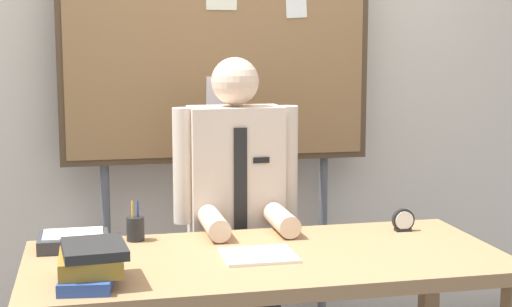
{
  "coord_description": "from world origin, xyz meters",
  "views": [
    {
      "loc": [
        -0.63,
        -2.63,
        1.52
      ],
      "look_at": [
        0.0,
        0.18,
        1.1
      ],
      "focal_mm": 53.48,
      "sensor_mm": 36.0,
      "label": 1
    }
  ],
  "objects_px": {
    "book_stack": "(91,263)",
    "open_notebook": "(259,255)",
    "bulletin_board": "(218,53)",
    "desk": "(267,278)",
    "paper_tray": "(73,241)",
    "person": "(236,234)",
    "pen_holder": "(135,228)",
    "desk_clock": "(403,221)"
  },
  "relations": [
    {
      "from": "book_stack",
      "to": "open_notebook",
      "type": "xyz_separation_m",
      "value": [
        0.59,
        0.18,
        -0.06
      ]
    },
    {
      "from": "bulletin_board",
      "to": "open_notebook",
      "type": "xyz_separation_m",
      "value": [
        -0.03,
        -1.04,
        -0.71
      ]
    },
    {
      "from": "desk",
      "to": "paper_tray",
      "type": "bearing_deg",
      "value": 159.74
    },
    {
      "from": "person",
      "to": "book_stack",
      "type": "height_order",
      "value": "person"
    },
    {
      "from": "desk",
      "to": "bulletin_board",
      "type": "height_order",
      "value": "bulletin_board"
    },
    {
      "from": "pen_holder",
      "to": "open_notebook",
      "type": "bearing_deg",
      "value": -38.32
    },
    {
      "from": "bulletin_board",
      "to": "open_notebook",
      "type": "height_order",
      "value": "bulletin_board"
    },
    {
      "from": "bulletin_board",
      "to": "book_stack",
      "type": "distance_m",
      "value": 1.52
    },
    {
      "from": "desk_clock",
      "to": "desk",
      "type": "bearing_deg",
      "value": -160.43
    },
    {
      "from": "desk",
      "to": "person",
      "type": "height_order",
      "value": "person"
    },
    {
      "from": "bulletin_board",
      "to": "person",
      "type": "bearing_deg",
      "value": -90.02
    },
    {
      "from": "bulletin_board",
      "to": "paper_tray",
      "type": "bearing_deg",
      "value": -132.03
    },
    {
      "from": "desk_clock",
      "to": "pen_holder",
      "type": "distance_m",
      "value": 1.09
    },
    {
      "from": "bulletin_board",
      "to": "pen_holder",
      "type": "distance_m",
      "value": 1.08
    },
    {
      "from": "person",
      "to": "bulletin_board",
      "type": "xyz_separation_m",
      "value": [
        0.0,
        0.44,
        0.79
      ]
    },
    {
      "from": "pen_holder",
      "to": "paper_tray",
      "type": "xyz_separation_m",
      "value": [
        -0.24,
        -0.06,
        -0.02
      ]
    },
    {
      "from": "desk",
      "to": "desk_clock",
      "type": "distance_m",
      "value": 0.68
    },
    {
      "from": "open_notebook",
      "to": "pen_holder",
      "type": "relative_size",
      "value": 1.64
    },
    {
      "from": "person",
      "to": "pen_holder",
      "type": "height_order",
      "value": "person"
    },
    {
      "from": "bulletin_board",
      "to": "desk",
      "type": "bearing_deg",
      "value": -90.01
    },
    {
      "from": "open_notebook",
      "to": "desk_clock",
      "type": "xyz_separation_m",
      "value": [
        0.67,
        0.24,
        0.04
      ]
    },
    {
      "from": "book_stack",
      "to": "pen_holder",
      "type": "relative_size",
      "value": 1.86
    },
    {
      "from": "bulletin_board",
      "to": "book_stack",
      "type": "relative_size",
      "value": 6.86
    },
    {
      "from": "pen_holder",
      "to": "book_stack",
      "type": "bearing_deg",
      "value": -108.87
    },
    {
      "from": "desk",
      "to": "person",
      "type": "distance_m",
      "value": 0.58
    },
    {
      "from": "desk",
      "to": "bulletin_board",
      "type": "relative_size",
      "value": 0.85
    },
    {
      "from": "desk_clock",
      "to": "bulletin_board",
      "type": "bearing_deg",
      "value": 128.42
    },
    {
      "from": "desk_clock",
      "to": "paper_tray",
      "type": "relative_size",
      "value": 0.36
    },
    {
      "from": "open_notebook",
      "to": "pen_holder",
      "type": "height_order",
      "value": "pen_holder"
    },
    {
      "from": "pen_holder",
      "to": "paper_tray",
      "type": "relative_size",
      "value": 0.62
    },
    {
      "from": "book_stack",
      "to": "desk_clock",
      "type": "height_order",
      "value": "book_stack"
    },
    {
      "from": "bulletin_board",
      "to": "paper_tray",
      "type": "distance_m",
      "value": 1.24
    },
    {
      "from": "desk_clock",
      "to": "paper_tray",
      "type": "bearing_deg",
      "value": 178.69
    },
    {
      "from": "open_notebook",
      "to": "bulletin_board",
      "type": "bearing_deg",
      "value": 88.09
    },
    {
      "from": "book_stack",
      "to": "open_notebook",
      "type": "distance_m",
      "value": 0.62
    },
    {
      "from": "person",
      "to": "open_notebook",
      "type": "relative_size",
      "value": 5.55
    },
    {
      "from": "paper_tray",
      "to": "pen_holder",
      "type": "bearing_deg",
      "value": 13.53
    },
    {
      "from": "desk",
      "to": "paper_tray",
      "type": "distance_m",
      "value": 0.74
    },
    {
      "from": "bulletin_board",
      "to": "open_notebook",
      "type": "distance_m",
      "value": 1.26
    },
    {
      "from": "desk",
      "to": "open_notebook",
      "type": "distance_m",
      "value": 0.1
    },
    {
      "from": "person",
      "to": "desk_clock",
      "type": "relative_size",
      "value": 15.55
    },
    {
      "from": "book_stack",
      "to": "pen_holder",
      "type": "xyz_separation_m",
      "value": [
        0.17,
        0.51,
        -0.02
      ]
    }
  ]
}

